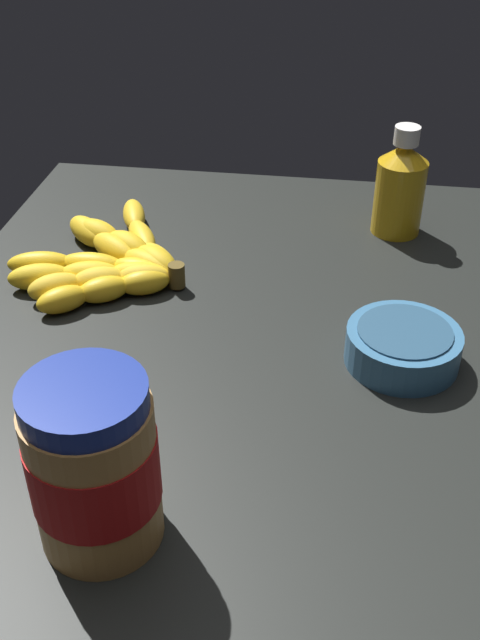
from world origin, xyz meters
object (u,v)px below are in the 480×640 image
at_px(honey_bottle, 400,187).
at_px(peanut_butter_jar, 94,466).
at_px(small_bowl, 403,346).
at_px(banana_bunch, 112,261).

bearing_deg(honey_bottle, peanut_butter_jar, -23.80).
xyz_separation_m(peanut_butter_jar, small_bowl, (-0.26, 0.25, -0.05)).
relative_size(honey_bottle, small_bowl, 1.24).
height_order(banana_bunch, peanut_butter_jar, peanut_butter_jar).
bearing_deg(peanut_butter_jar, honey_bottle, 156.20).
distance_m(banana_bunch, small_bowl, 0.38).
bearing_deg(peanut_butter_jar, banana_bunch, -164.71).
xyz_separation_m(peanut_butter_jar, honey_bottle, (-0.56, 0.25, -0.01)).
height_order(peanut_butter_jar, honey_bottle, peanut_butter_jar).
xyz_separation_m(banana_bunch, honey_bottle, (-0.16, 0.35, 0.05)).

